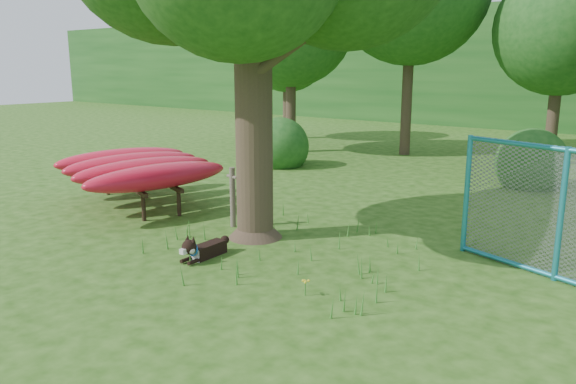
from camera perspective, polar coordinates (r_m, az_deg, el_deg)
The scene contains 11 objects.
ground at distance 8.78m, azimuth -5.89°, elevation -7.57°, with size 80.00×80.00×0.00m, color #20490E.
wooden_post at distance 10.75m, azimuth -5.65°, elevation -0.37°, with size 0.32×0.13×1.16m.
kayak_rack at distance 12.83m, azimuth -14.90°, elevation 2.45°, with size 3.84×4.15×1.10m.
husky_dog at distance 9.14m, azimuth -8.72°, elevation -5.77°, with size 0.27×1.02×0.45m.
fence_section at distance 8.80m, azimuth 25.99°, elevation -2.12°, with size 3.20×1.10×3.24m.
wildflower_clump at distance 7.63m, azimuth 1.77°, elevation -9.17°, with size 0.11×0.10×0.24m.
bg_tree_a at distance 20.13m, azimuth 0.29°, elevation 16.83°, with size 4.40×4.40×6.70m.
bg_tree_c at distance 19.42m, azimuth 26.07°, elevation 14.62°, with size 4.00×4.00×6.12m.
bg_tree_f at distance 23.99m, azimuth -0.09°, elevation 14.36°, with size 3.60×3.60×5.55m.
shrub_left at distance 17.45m, azimuth -0.81°, elevation 2.68°, with size 1.80×1.80×1.80m, color #1A4D19.
shrub_mid at distance 15.68m, azimuth 23.30°, elevation 0.49°, with size 1.80×1.80×1.80m, color #1A4D19.
Camera 1 is at (5.73, -5.93, 3.03)m, focal length 35.00 mm.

